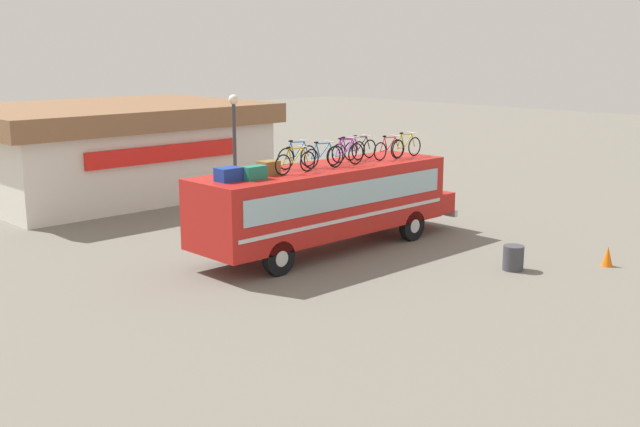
# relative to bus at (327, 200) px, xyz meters

# --- Properties ---
(ground_plane) EXTENTS (120.00, 120.00, 0.00)m
(ground_plane) POSITION_rel_bus_xyz_m (-0.16, 0.00, -1.70)
(ground_plane) COLOR slate
(bus) EXTENTS (10.59, 2.65, 2.84)m
(bus) POSITION_rel_bus_xyz_m (0.00, 0.00, 0.00)
(bus) COLOR red
(bus) RESTS_ON ground
(luggage_bag_1) EXTENTS (0.72, 0.52, 0.40)m
(luggage_bag_1) POSITION_rel_bus_xyz_m (-4.07, -0.04, 1.34)
(luggage_bag_1) COLOR #193899
(luggage_bag_1) RESTS_ON bus
(luggage_bag_2) EXTENTS (0.73, 0.35, 0.41)m
(luggage_bag_2) POSITION_rel_bus_xyz_m (-3.35, -0.35, 1.34)
(luggage_bag_2) COLOR #1E7F66
(luggage_bag_2) RESTS_ON bus
(luggage_bag_3) EXTENTS (0.59, 0.47, 0.42)m
(luggage_bag_3) POSITION_rel_bus_xyz_m (-2.45, 0.06, 1.35)
(luggage_bag_3) COLOR olive
(luggage_bag_3) RESTS_ON bus
(rooftop_bicycle_1) EXTENTS (1.68, 0.44, 0.87)m
(rooftop_bicycle_1) POSITION_rel_bus_xyz_m (-1.71, -0.35, 1.50)
(rooftop_bicycle_1) COLOR black
(rooftop_bicycle_1) RESTS_ON bus
(rooftop_bicycle_2) EXTENTS (1.70, 0.44, 0.94)m
(rooftop_bicycle_2) POSITION_rel_bus_xyz_m (-0.96, 0.40, 1.53)
(rooftop_bicycle_2) COLOR black
(rooftop_bicycle_2) RESTS_ON bus
(rooftop_bicycle_3) EXTENTS (1.67, 0.44, 0.87)m
(rooftop_bicycle_3) POSITION_rel_bus_xyz_m (-0.20, -0.00, 1.50)
(rooftop_bicycle_3) COLOR black
(rooftop_bicycle_3) RESTS_ON bus
(rooftop_bicycle_4) EXTENTS (1.69, 0.44, 0.96)m
(rooftop_bicycle_4) POSITION_rel_bus_xyz_m (0.53, -0.35, 1.53)
(rooftop_bicycle_4) COLOR black
(rooftop_bicycle_4) RESTS_ON bus
(rooftop_bicycle_5) EXTENTS (1.64, 0.44, 0.88)m
(rooftop_bicycle_5) POSITION_rel_bus_xyz_m (1.34, 0.30, 1.50)
(rooftop_bicycle_5) COLOR black
(rooftop_bicycle_5) RESTS_ON bus
(rooftop_bicycle_6) EXTENTS (1.62, 0.44, 0.87)m
(rooftop_bicycle_6) POSITION_rel_bus_xyz_m (2.04, 0.41, 1.50)
(rooftop_bicycle_6) COLOR black
(rooftop_bicycle_6) RESTS_ON bus
(rooftop_bicycle_7) EXTENTS (1.61, 0.44, 0.86)m
(rooftop_bicycle_7) POSITION_rel_bus_xyz_m (2.74, -0.32, 1.50)
(rooftop_bicycle_7) COLOR black
(rooftop_bicycle_7) RESTS_ON bus
(rooftop_bicycle_8) EXTENTS (1.64, 0.44, 0.91)m
(rooftop_bicycle_8) POSITION_rel_bus_xyz_m (3.58, -0.37, 1.51)
(rooftop_bicycle_8) COLOR black
(rooftop_bicycle_8) RESTS_ON bus
(roadside_building) EXTENTS (13.08, 9.93, 4.12)m
(roadside_building) POSITION_rel_bus_xyz_m (-0.02, 14.38, 0.42)
(roadside_building) COLOR silver
(roadside_building) RESTS_ON ground
(trash_bin) EXTENTS (0.63, 0.63, 0.76)m
(trash_bin) POSITION_rel_bus_xyz_m (2.42, -5.69, -1.32)
(trash_bin) COLOR #3F3F47
(trash_bin) RESTS_ON ground
(traffic_cone) EXTENTS (0.35, 0.35, 0.64)m
(traffic_cone) POSITION_rel_bus_xyz_m (4.91, -7.50, -1.38)
(traffic_cone) COLOR orange
(traffic_cone) RESTS_ON ground
(street_lamp) EXTENTS (0.38, 0.38, 4.95)m
(street_lamp) POSITION_rel_bus_xyz_m (0.31, 5.34, 1.52)
(street_lamp) COLOR #38383D
(street_lamp) RESTS_ON ground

